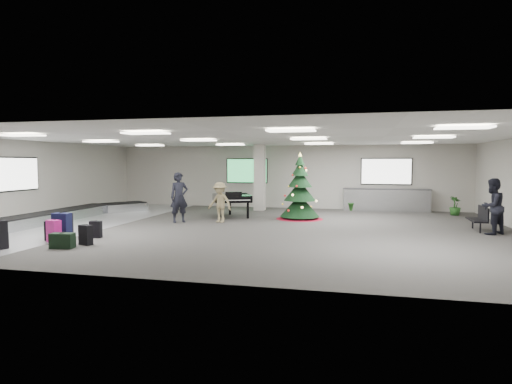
% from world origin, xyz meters
% --- Properties ---
extents(ground, '(18.00, 18.00, 0.00)m').
position_xyz_m(ground, '(0.00, 0.00, 0.00)').
color(ground, '#353330').
rests_on(ground, ground).
extents(room_envelope, '(18.02, 14.02, 3.21)m').
position_xyz_m(room_envelope, '(-0.38, 0.67, 2.33)').
color(room_envelope, '#B0AEA1').
rests_on(room_envelope, ground).
extents(baggage_carousel, '(2.28, 9.71, 0.43)m').
position_xyz_m(baggage_carousel, '(-7.84, -0.08, 0.21)').
color(baggage_carousel, silver).
rests_on(baggage_carousel, ground).
extents(service_counter, '(4.05, 0.65, 1.08)m').
position_xyz_m(service_counter, '(5.00, 6.65, 0.55)').
color(service_counter, silver).
rests_on(service_counter, ground).
extents(suitcase_1, '(0.42, 0.29, 0.60)m').
position_xyz_m(suitcase_1, '(-5.27, -3.76, 0.29)').
color(suitcase_1, black).
rests_on(suitcase_1, ground).
extents(pink_suitcase, '(0.48, 0.37, 0.68)m').
position_xyz_m(pink_suitcase, '(-4.98, -4.04, 0.33)').
color(pink_suitcase, '#D21B88').
rests_on(pink_suitcase, ground).
extents(suitcase_3, '(0.37, 0.24, 0.54)m').
position_xyz_m(suitcase_3, '(-4.26, -3.05, 0.26)').
color(suitcase_3, black).
rests_on(suitcase_3, ground).
extents(navy_suitcase, '(0.52, 0.31, 0.81)m').
position_xyz_m(navy_suitcase, '(-5.19, -3.41, 0.40)').
color(navy_suitcase, black).
rests_on(navy_suitcase, ground).
extents(green_duffel, '(0.66, 0.40, 0.43)m').
position_xyz_m(green_duffel, '(-4.19, -4.70, 0.21)').
color(green_duffel, black).
rests_on(green_duffel, ground).
extents(suitcase_7, '(0.44, 0.32, 0.59)m').
position_xyz_m(suitcase_7, '(-3.85, -4.14, 0.28)').
color(suitcase_7, black).
rests_on(suitcase_7, ground).
extents(suitcase_8, '(0.52, 0.41, 0.70)m').
position_xyz_m(suitcase_8, '(-5.63, -2.70, 0.34)').
color(suitcase_8, black).
rests_on(suitcase_8, ground).
extents(christmas_tree, '(1.94, 1.94, 2.77)m').
position_xyz_m(christmas_tree, '(1.34, 2.81, 0.95)').
color(christmas_tree, maroon).
rests_on(christmas_tree, ground).
extents(grand_piano, '(2.15, 2.39, 1.12)m').
position_xyz_m(grand_piano, '(-1.59, 2.83, 0.80)').
color(grand_piano, black).
rests_on(grand_piano, ground).
extents(bench, '(0.48, 1.34, 0.84)m').
position_xyz_m(bench, '(7.73, 1.17, 0.48)').
color(bench, black).
rests_on(bench, ground).
extents(traveler_a, '(0.85, 0.82, 1.95)m').
position_xyz_m(traveler_a, '(-3.11, 0.72, 0.98)').
color(traveler_a, black).
rests_on(traveler_a, ground).
extents(traveler_b, '(1.13, 0.83, 1.57)m').
position_xyz_m(traveler_b, '(-1.57, 1.10, 0.79)').
color(traveler_b, '#8F8058').
rests_on(traveler_b, ground).
extents(traveler_bench, '(1.13, 1.10, 1.83)m').
position_xyz_m(traveler_bench, '(7.91, 0.46, 0.91)').
color(traveler_bench, black).
rests_on(traveler_bench, ground).
extents(potted_plant_left, '(0.61, 0.62, 0.88)m').
position_xyz_m(potted_plant_left, '(3.40, 6.50, 0.44)').
color(potted_plant_left, '#143F19').
rests_on(potted_plant_left, ground).
extents(potted_plant_right, '(0.67, 0.67, 0.85)m').
position_xyz_m(potted_plant_right, '(7.87, 5.61, 0.42)').
color(potted_plant_right, '#143F19').
rests_on(potted_plant_right, ground).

